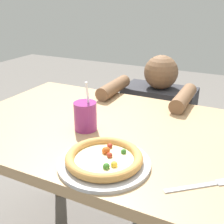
{
  "coord_description": "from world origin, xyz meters",
  "views": [
    {
      "loc": [
        0.46,
        -0.91,
        1.24
      ],
      "look_at": [
        -0.03,
        0.08,
        0.78
      ],
      "focal_mm": 45.0,
      "sensor_mm": 36.0,
      "label": 1
    }
  ],
  "objects": [
    {
      "name": "pizza_near",
      "position": [
        0.11,
        -0.25,
        0.77
      ],
      "size": [
        0.29,
        0.29,
        0.04
      ],
      "color": "#B7B7BC",
      "rests_on": "dining_table"
    },
    {
      "name": "diner_seated",
      "position": [
        0.02,
        0.6,
        0.41
      ],
      "size": [
        0.44,
        0.54,
        0.93
      ],
      "color": "#333847",
      "rests_on": "ground"
    },
    {
      "name": "fork",
      "position": [
        0.4,
        -0.23,
        0.75
      ],
      "size": [
        0.17,
        0.14,
        0.0
      ],
      "color": "silver",
      "rests_on": "dining_table"
    },
    {
      "name": "drink_cup_colored",
      "position": [
        -0.08,
        -0.06,
        0.81
      ],
      "size": [
        0.09,
        0.09,
        0.2
      ],
      "color": "#8C2D72",
      "rests_on": "dining_table"
    },
    {
      "name": "dining_table",
      "position": [
        0.0,
        0.0,
        0.63
      ],
      "size": [
        1.24,
        0.79,
        0.75
      ],
      "color": "tan",
      "rests_on": "ground"
    }
  ]
}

